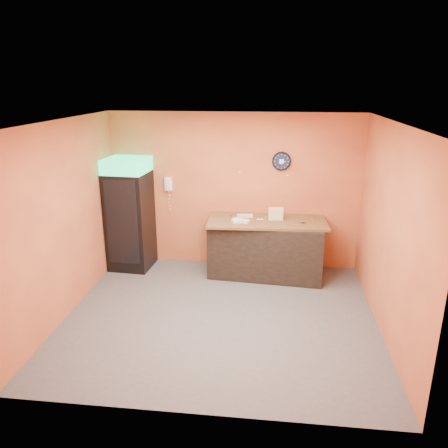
# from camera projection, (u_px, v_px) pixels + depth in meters

# --- Properties ---
(floor) EXTENTS (4.50, 4.50, 0.00)m
(floor) POSITION_uv_depth(u_px,v_px,m) (221.00, 316.00, 6.42)
(floor) COLOR #47474C
(floor) RESTS_ON ground
(back_wall) EXTENTS (4.50, 0.02, 2.80)m
(back_wall) POSITION_uv_depth(u_px,v_px,m) (234.00, 191.00, 7.87)
(back_wall) COLOR #DA723D
(back_wall) RESTS_ON floor
(left_wall) EXTENTS (0.02, 4.00, 2.80)m
(left_wall) POSITION_uv_depth(u_px,v_px,m) (64.00, 220.00, 6.23)
(left_wall) COLOR #DA723D
(left_wall) RESTS_ON floor
(right_wall) EXTENTS (0.02, 4.00, 2.80)m
(right_wall) POSITION_uv_depth(u_px,v_px,m) (390.00, 232.00, 5.74)
(right_wall) COLOR #DA723D
(right_wall) RESTS_ON floor
(ceiling) EXTENTS (4.50, 4.00, 0.02)m
(ceiling) POSITION_uv_depth(u_px,v_px,m) (220.00, 122.00, 5.55)
(ceiling) COLOR white
(ceiling) RESTS_ON back_wall
(beverage_cooler) EXTENTS (0.76, 0.77, 2.03)m
(beverage_cooler) POSITION_uv_depth(u_px,v_px,m) (129.00, 216.00, 7.83)
(beverage_cooler) COLOR black
(beverage_cooler) RESTS_ON floor
(prep_counter) EXTENTS (2.01, 1.02, 0.98)m
(prep_counter) POSITION_uv_depth(u_px,v_px,m) (266.00, 249.00, 7.68)
(prep_counter) COLOR black
(prep_counter) RESTS_ON floor
(wall_clock) EXTENTS (0.33, 0.06, 0.33)m
(wall_clock) POSITION_uv_depth(u_px,v_px,m) (281.00, 161.00, 7.58)
(wall_clock) COLOR black
(wall_clock) RESTS_ON back_wall
(wall_phone) EXTENTS (0.13, 0.11, 0.24)m
(wall_phone) POSITION_uv_depth(u_px,v_px,m) (169.00, 184.00, 7.92)
(wall_phone) COLOR white
(wall_phone) RESTS_ON back_wall
(butcher_paper) EXTENTS (2.07, 1.01, 0.04)m
(butcher_paper) POSITION_uv_depth(u_px,v_px,m) (267.00, 221.00, 7.52)
(butcher_paper) COLOR brown
(butcher_paper) RESTS_ON prep_counter
(sub_roll_stack) EXTENTS (0.26, 0.11, 0.21)m
(sub_roll_stack) POSITION_uv_depth(u_px,v_px,m) (276.00, 214.00, 7.51)
(sub_roll_stack) COLOR beige
(sub_roll_stack) RESTS_ON butcher_paper
(wrapped_sandwich_left) EXTENTS (0.29, 0.18, 0.04)m
(wrapped_sandwich_left) POSITION_uv_depth(u_px,v_px,m) (240.00, 221.00, 7.39)
(wrapped_sandwich_left) COLOR beige
(wrapped_sandwich_left) RESTS_ON butcher_paper
(wrapped_sandwich_mid) EXTENTS (0.33, 0.24, 0.04)m
(wrapped_sandwich_mid) POSITION_uv_depth(u_px,v_px,m) (241.00, 221.00, 7.42)
(wrapped_sandwich_mid) COLOR beige
(wrapped_sandwich_mid) RESTS_ON butcher_paper
(wrapped_sandwich_right) EXTENTS (0.29, 0.13, 0.04)m
(wrapped_sandwich_right) POSITION_uv_depth(u_px,v_px,m) (245.00, 216.00, 7.69)
(wrapped_sandwich_right) COLOR beige
(wrapped_sandwich_right) RESTS_ON butcher_paper
(kitchen_tool) EXTENTS (0.06, 0.06, 0.06)m
(kitchen_tool) POSITION_uv_depth(u_px,v_px,m) (266.00, 218.00, 7.51)
(kitchen_tool) COLOR silver
(kitchen_tool) RESTS_ON butcher_paper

